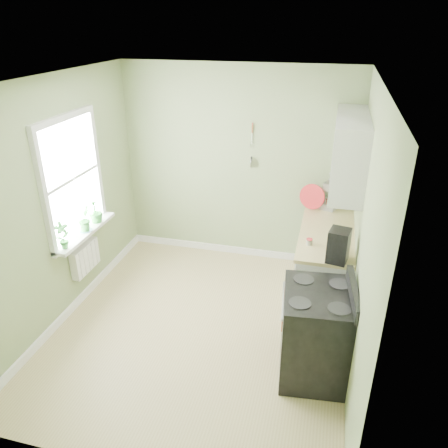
% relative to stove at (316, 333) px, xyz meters
% --- Properties ---
extents(floor, '(3.20, 3.60, 0.02)m').
position_rel_stove_xyz_m(floor, '(-1.28, 0.37, -0.48)').
color(floor, tan).
rests_on(floor, ground).
extents(ceiling, '(3.20, 3.60, 0.02)m').
position_rel_stove_xyz_m(ceiling, '(-1.28, 0.37, 2.24)').
color(ceiling, white).
rests_on(ceiling, wall_back).
extents(wall_back, '(3.20, 0.02, 2.70)m').
position_rel_stove_xyz_m(wall_back, '(-1.28, 2.18, 0.88)').
color(wall_back, '#8C9E6B').
rests_on(wall_back, floor).
extents(wall_left, '(0.02, 3.60, 2.70)m').
position_rel_stove_xyz_m(wall_left, '(-2.89, 0.37, 0.88)').
color(wall_left, '#8C9E6B').
rests_on(wall_left, floor).
extents(wall_right, '(0.02, 3.60, 2.70)m').
position_rel_stove_xyz_m(wall_right, '(0.33, 0.37, 0.88)').
color(wall_right, '#8C9E6B').
rests_on(wall_right, floor).
extents(base_cabinets, '(0.60, 1.60, 0.87)m').
position_rel_stove_xyz_m(base_cabinets, '(0.02, 1.37, -0.03)').
color(base_cabinets, silver).
rests_on(base_cabinets, floor).
extents(countertop, '(0.64, 1.60, 0.04)m').
position_rel_stove_xyz_m(countertop, '(0.01, 1.37, 0.42)').
color(countertop, '#CBBB7C').
rests_on(countertop, base_cabinets).
extents(upper_cabinets, '(0.35, 1.40, 0.80)m').
position_rel_stove_xyz_m(upper_cabinets, '(0.15, 1.47, 1.38)').
color(upper_cabinets, silver).
rests_on(upper_cabinets, wall_right).
extents(window, '(0.06, 1.14, 1.44)m').
position_rel_stove_xyz_m(window, '(-2.86, 0.67, 1.08)').
color(window, white).
rests_on(window, wall_left).
extents(window_sill, '(0.18, 1.14, 0.04)m').
position_rel_stove_xyz_m(window_sill, '(-2.79, 0.67, 0.41)').
color(window_sill, white).
rests_on(window_sill, wall_left).
extents(radiator, '(0.12, 0.50, 0.35)m').
position_rel_stove_xyz_m(radiator, '(-2.82, 0.62, 0.08)').
color(radiator, white).
rests_on(radiator, wall_left).
extents(wall_utensils, '(0.02, 0.14, 0.58)m').
position_rel_stove_xyz_m(wall_utensils, '(-1.08, 2.15, 1.10)').
color(wall_utensils, '#CBBB7C').
rests_on(wall_utensils, wall_back).
extents(stove, '(0.73, 0.81, 1.05)m').
position_rel_stove_xyz_m(stove, '(0.00, 0.00, 0.00)').
color(stove, black).
rests_on(stove, floor).
extents(stand_mixer, '(0.30, 0.37, 0.40)m').
position_rel_stove_xyz_m(stand_mixer, '(0.01, 2.11, 0.61)').
color(stand_mixer, '#B2B2B7').
rests_on(stand_mixer, countertop).
extents(kettle, '(0.20, 0.12, 0.21)m').
position_rel_stove_xyz_m(kettle, '(-0.23, 2.09, 0.54)').
color(kettle, silver).
rests_on(kettle, countertop).
extents(coffee_maker, '(0.24, 0.26, 0.35)m').
position_rel_stove_xyz_m(coffee_maker, '(0.13, 0.67, 0.61)').
color(coffee_maker, black).
rests_on(coffee_maker, countertop).
extents(red_tray, '(0.34, 0.15, 0.34)m').
position_rel_stove_xyz_m(red_tray, '(-0.23, 1.98, 0.61)').
color(red_tray, red).
rests_on(red_tray, countertop).
extents(jar, '(0.07, 0.07, 0.08)m').
position_rel_stove_xyz_m(jar, '(-0.18, 0.95, 0.48)').
color(jar, beige).
rests_on(jar, countertop).
extents(plant_a, '(0.19, 0.20, 0.32)m').
position_rel_stove_xyz_m(plant_a, '(-2.78, 0.22, 0.59)').
color(plant_a, '#2F8331').
rests_on(plant_a, window_sill).
extents(plant_b, '(0.17, 0.20, 0.32)m').
position_rel_stove_xyz_m(plant_b, '(-2.78, 0.67, 0.59)').
color(plant_b, '#2F8331').
rests_on(plant_b, window_sill).
extents(plant_c, '(0.20, 0.20, 0.30)m').
position_rel_stove_xyz_m(plant_c, '(-2.78, 0.92, 0.58)').
color(plant_c, '#2F8331').
rests_on(plant_c, window_sill).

